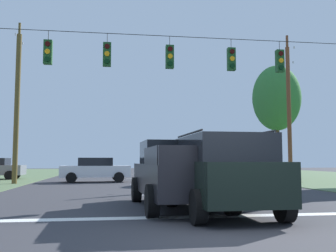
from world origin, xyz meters
name	(u,v)px	position (x,y,z in m)	size (l,w,h in m)	color
ground_plane	(239,237)	(0.00, 0.00, 0.00)	(120.00, 120.00, 0.00)	#333338
stop_bar_stripe	(206,216)	(0.00, 2.48, 0.00)	(13.36, 0.45, 0.01)	white
lane_dash_0	(170,195)	(0.00, 8.48, 0.00)	(0.15, 2.50, 0.01)	white
lane_dash_1	(152,184)	(0.00, 15.42, 0.00)	(0.15, 2.50, 0.01)	white
lane_dash_2	(143,178)	(0.00, 22.17, 0.00)	(0.15, 2.50, 0.01)	white
lane_dash_3	(136,174)	(0.00, 31.39, 0.00)	(0.15, 2.50, 0.01)	white
overhead_signal_span	(171,94)	(0.02, 8.36, 4.01)	(16.69, 0.31, 7.03)	brown
pickup_truck	(177,174)	(-0.40, 4.41, 0.97)	(2.45, 5.47, 1.95)	black
suv_black	(220,172)	(0.48, 2.90, 1.06)	(2.29, 4.84, 2.05)	black
distant_car_crossing_white	(95,169)	(-3.34, 18.01, 0.79)	(4.39, 2.20, 1.52)	silver
distant_car_far_parked	(229,167)	(7.90, 26.26, 0.79)	(4.43, 2.29, 1.52)	black
utility_pole_mid_right	(289,108)	(8.92, 16.40, 4.69)	(0.26, 1.98, 9.49)	brown
utility_pole_near_left	(17,105)	(-7.83, 16.48, 4.57)	(0.29, 1.83, 9.50)	brown
tree_roadside_right	(277,98)	(10.20, 21.11, 6.12)	(3.67, 3.67, 8.67)	brown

